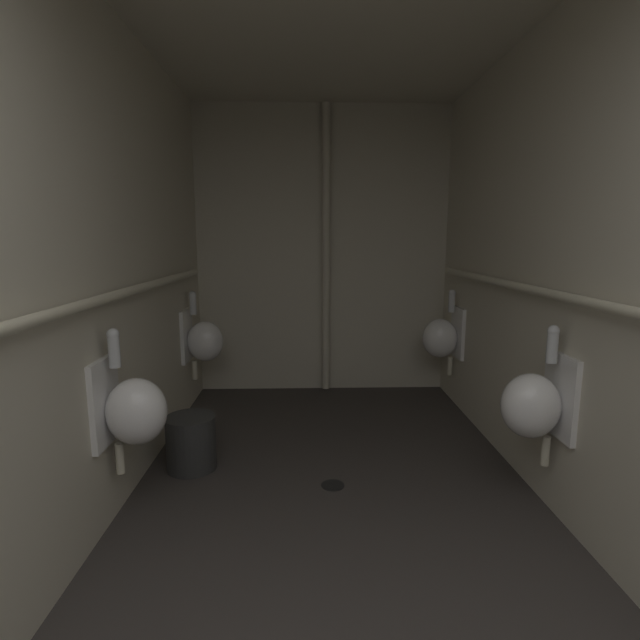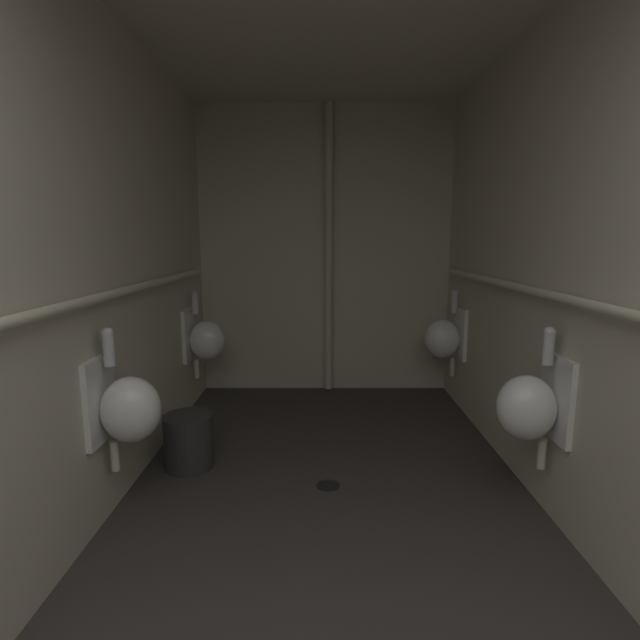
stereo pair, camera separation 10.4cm
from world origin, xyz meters
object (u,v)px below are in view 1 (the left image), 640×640
at_px(floor_drain, 332,485).
at_px(urinal_left_mid, 132,409).
at_px(waste_bin, 191,442).
at_px(urinal_right_mid, 535,403).
at_px(urinal_right_far, 442,337).
at_px(standpipe_back_wall, 326,252).
at_px(urinal_left_far, 203,340).

bearing_deg(floor_drain, urinal_left_mid, -161.51).
xyz_separation_m(urinal_left_mid, waste_bin, (0.13, 0.60, -0.45)).
xyz_separation_m(urinal_right_mid, urinal_right_far, (0.00, 1.70, 0.00)).
distance_m(urinal_right_mid, standpipe_back_wall, 2.46).
distance_m(urinal_left_mid, urinal_right_mid, 2.06).
bearing_deg(floor_drain, waste_bin, 164.20).
distance_m(urinal_left_mid, floor_drain, 1.24).
bearing_deg(urinal_right_far, floor_drain, -126.81).
relative_size(urinal_left_mid, waste_bin, 2.18).
bearing_deg(standpipe_back_wall, urinal_right_far, -23.50).
bearing_deg(urinal_right_mid, standpipe_back_wall, 115.05).
xyz_separation_m(standpipe_back_wall, floor_drain, (-0.04, -1.82, -1.33)).
height_order(urinal_left_mid, floor_drain, urinal_left_mid).
bearing_deg(waste_bin, floor_drain, -15.80).
bearing_deg(urinal_left_mid, floor_drain, 18.49).
distance_m(urinal_left_far, floor_drain, 1.78).
height_order(urinal_right_far, floor_drain, urinal_right_far).
xyz_separation_m(urinal_right_far, standpipe_back_wall, (-1.00, 0.43, 0.72)).
height_order(standpipe_back_wall, floor_drain, standpipe_back_wall).
xyz_separation_m(urinal_left_mid, urinal_right_mid, (2.06, 0.02, 0.00)).
xyz_separation_m(urinal_left_far, standpipe_back_wall, (1.06, 0.50, 0.72)).
bearing_deg(urinal_left_mid, urinal_right_mid, 0.68).
distance_m(urinal_right_mid, urinal_right_far, 1.70).
relative_size(urinal_left_far, urinal_right_far, 1.00).
bearing_deg(urinal_right_mid, waste_bin, 163.49).
bearing_deg(urinal_left_far, waste_bin, -82.80).
xyz_separation_m(urinal_right_mid, waste_bin, (-1.93, 0.57, -0.45)).
distance_m(urinal_right_mid, waste_bin, 2.06).
bearing_deg(urinal_right_mid, floor_drain, 162.88).
xyz_separation_m(floor_drain, waste_bin, (-0.89, 0.25, 0.17)).
height_order(urinal_left_mid, waste_bin, urinal_left_mid).
relative_size(urinal_left_far, standpipe_back_wall, 0.29).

